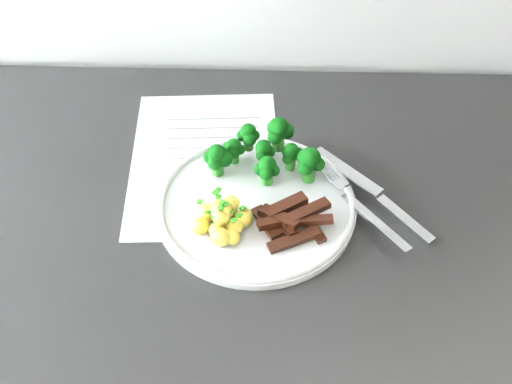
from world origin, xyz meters
The scene contains 8 objects.
counter centered at (0.00, 1.67, 0.45)m, with size 2.39×0.60×0.90m.
recipe_paper centered at (-0.10, 1.76, 0.90)m, with size 0.23×0.31×0.00m.
plate centered at (-0.03, 1.67, 0.90)m, with size 0.26×0.26×0.02m.
broccoli centered at (-0.01, 1.73, 0.94)m, with size 0.16×0.10×0.06m.
potatoes centered at (-0.07, 1.63, 0.92)m, with size 0.08×0.07×0.04m.
beef_strips centered at (0.02, 1.63, 0.92)m, with size 0.10×0.09×0.03m.
fork centered at (0.11, 1.65, 0.91)m, with size 0.12×0.16×0.02m.
knife centered at (0.14, 1.67, 0.91)m, with size 0.15×0.17×0.02m.
Camera 1 is at (-0.01, 1.13, 1.49)m, focal length 41.94 mm.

